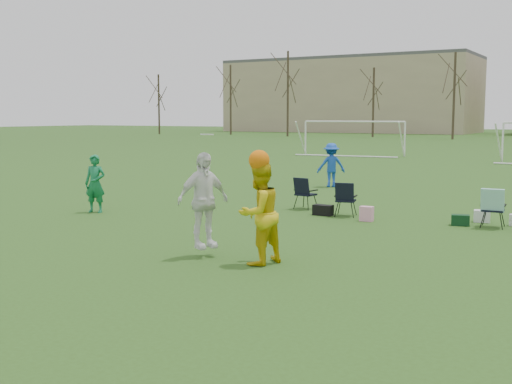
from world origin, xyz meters
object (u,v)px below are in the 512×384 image
Objects in this scene: center_contest at (235,207)px; goal_left at (354,128)px; fielder_green_near at (95,184)px; fielder_blue at (331,165)px.

goal_left is at bearing 107.61° from center_contest.
fielder_green_near is at bearing 154.22° from center_contest.
goal_left reaches higher than fielder_green_near.
center_contest is (3.61, -13.06, 0.21)m from fielder_blue.
fielder_blue is 13.55m from center_contest.
goal_left is at bearing -107.54° from fielder_blue.
center_contest is 34.36m from goal_left.
fielder_blue is at bearing 53.69° from fielder_green_near.
center_contest is at bearing 68.95° from fielder_blue.
center_contest reaches higher than fielder_blue.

